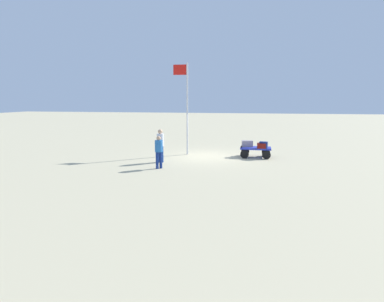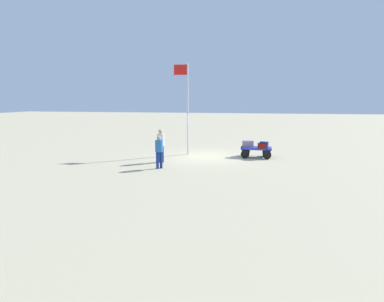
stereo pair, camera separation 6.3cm
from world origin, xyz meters
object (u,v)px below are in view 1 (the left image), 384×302
Objects in this scene: suitcase_olive at (264,145)px; worker_trailing at (160,143)px; worker_lead at (159,149)px; luggage_cart at (255,150)px; suitcase_grey at (262,146)px; suitcase_tan at (247,144)px; flagpole at (186,102)px.

worker_trailing reaches higher than suitcase_olive.
worker_lead is at bearing 104.00° from worker_trailing.
luggage_cart is 3.32× the size of suitcase_grey.
suitcase_tan is 0.43× the size of worker_lead.
suitcase_tan is 5.26m from worker_trailing.
suitcase_olive reaches higher than suitcase_grey.
suitcase_olive is at bearing 153.35° from suitcase_tan.
luggage_cart is at bearing -152.94° from worker_trailing.
suitcase_grey is at bearing 3.21° from suitcase_olive.
suitcase_grey reaches higher than luggage_cart.
suitcase_grey is 0.30× the size of worker_trailing.
flagpole is (3.71, 0.00, 2.45)m from suitcase_tan.
suitcase_grey is 5.79m from worker_trailing.
luggage_cart is at bearing -43.21° from suitcase_grey.
suitcase_olive is 6.29m from worker_lead.
worker_trailing is (4.51, 2.68, 0.30)m from suitcase_tan.
worker_lead is (4.97, 3.73, 0.22)m from suitcase_grey.
worker_trailing is at bearing 73.23° from flagpole.
luggage_cart is 0.98× the size of worker_trailing.
suitcase_grey is 1.06× the size of suitcase_olive.
suitcase_tan is at bearing -26.65° from suitcase_olive.
worker_trailing is 3.53m from flagpole.
flagpole reaches higher than worker_trailing.
suitcase_tan is at bearing -149.28° from worker_trailing.
suitcase_olive reaches higher than luggage_cart.
worker_lead is at bearing 36.88° from suitcase_grey.
worker_lead is at bearing 36.38° from suitcase_olive.
worker_lead reaches higher than suitcase_olive.
suitcase_olive is at bearing 144.12° from luggage_cart.
luggage_cart is 6.17m from worker_lead.
worker_lead reaches higher than suitcase_tan.
suitcase_grey is at bearing -157.52° from worker_trailing.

